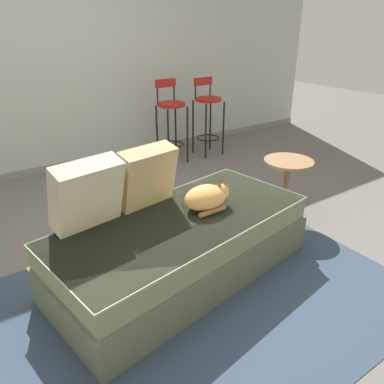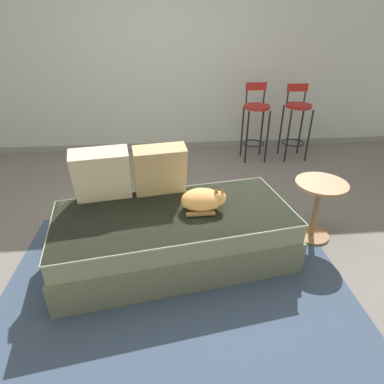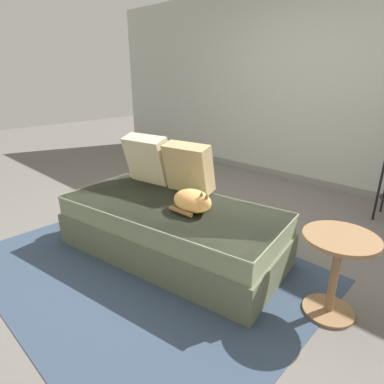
{
  "view_description": "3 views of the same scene",
  "coord_description": "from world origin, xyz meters",
  "px_view_note": "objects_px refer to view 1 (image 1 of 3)",
  "views": [
    {
      "loc": [
        -1.22,
        -2.3,
        1.69
      ],
      "look_at": [
        0.15,
        -0.3,
        0.57
      ],
      "focal_mm": 35.0,
      "sensor_mm": 36.0,
      "label": 1
    },
    {
      "loc": [
        -0.04,
        -2.52,
        1.79
      ],
      "look_at": [
        0.15,
        -0.3,
        0.57
      ],
      "focal_mm": 30.0,
      "sensor_mm": 36.0,
      "label": 2
    },
    {
      "loc": [
        1.79,
        -2.02,
        1.45
      ],
      "look_at": [
        0.15,
        -0.3,
        0.57
      ],
      "focal_mm": 30.0,
      "sensor_mm": 36.0,
      "label": 3
    }
  ],
  "objects_px": {
    "couch": "(183,245)",
    "throw_pillow_middle": "(146,176)",
    "throw_pillow_corner": "(87,194)",
    "cat": "(207,197)",
    "bar_stool_by_doorway": "(208,110)",
    "bar_stool_near_window": "(171,115)",
    "side_table": "(287,180)"
  },
  "relations": [
    {
      "from": "throw_pillow_corner",
      "to": "bar_stool_by_doorway",
      "type": "relative_size",
      "value": 0.48
    },
    {
      "from": "bar_stool_near_window",
      "to": "cat",
      "type": "bearing_deg",
      "value": -114.97
    },
    {
      "from": "throw_pillow_middle",
      "to": "side_table",
      "type": "bearing_deg",
      "value": -4.59
    },
    {
      "from": "throw_pillow_corner",
      "to": "side_table",
      "type": "height_order",
      "value": "throw_pillow_corner"
    },
    {
      "from": "throw_pillow_middle",
      "to": "bar_stool_by_doorway",
      "type": "height_order",
      "value": "bar_stool_by_doorway"
    },
    {
      "from": "bar_stool_by_doorway",
      "to": "side_table",
      "type": "height_order",
      "value": "bar_stool_by_doorway"
    },
    {
      "from": "bar_stool_near_window",
      "to": "bar_stool_by_doorway",
      "type": "distance_m",
      "value": 0.57
    },
    {
      "from": "cat",
      "to": "side_table",
      "type": "bearing_deg",
      "value": 9.71
    },
    {
      "from": "cat",
      "to": "bar_stool_by_doorway",
      "type": "xyz_separation_m",
      "value": [
        1.53,
        2.05,
        0.06
      ]
    },
    {
      "from": "bar_stool_by_doorway",
      "to": "bar_stool_near_window",
      "type": "bearing_deg",
      "value": 179.95
    },
    {
      "from": "cat",
      "to": "bar_stool_near_window",
      "type": "distance_m",
      "value": 2.27
    },
    {
      "from": "couch",
      "to": "throw_pillow_corner",
      "type": "height_order",
      "value": "throw_pillow_corner"
    },
    {
      "from": "throw_pillow_corner",
      "to": "cat",
      "type": "bearing_deg",
      "value": -15.04
    },
    {
      "from": "cat",
      "to": "bar_stool_by_doorway",
      "type": "distance_m",
      "value": 2.56
    },
    {
      "from": "throw_pillow_corner",
      "to": "throw_pillow_middle",
      "type": "relative_size",
      "value": 1.05
    },
    {
      "from": "couch",
      "to": "throw_pillow_middle",
      "type": "relative_size",
      "value": 4.35
    },
    {
      "from": "bar_stool_near_window",
      "to": "bar_stool_by_doorway",
      "type": "xyz_separation_m",
      "value": [
        0.57,
        -0.0,
        -0.01
      ]
    },
    {
      "from": "throw_pillow_middle",
      "to": "bar_stool_by_doorway",
      "type": "xyz_separation_m",
      "value": [
        1.86,
        1.77,
        -0.08
      ]
    },
    {
      "from": "couch",
      "to": "throw_pillow_middle",
      "type": "bearing_deg",
      "value": 107.35
    },
    {
      "from": "side_table",
      "to": "bar_stool_near_window",
      "type": "bearing_deg",
      "value": 92.52
    },
    {
      "from": "throw_pillow_middle",
      "to": "bar_stool_near_window",
      "type": "bearing_deg",
      "value": 53.95
    },
    {
      "from": "throw_pillow_middle",
      "to": "side_table",
      "type": "distance_m",
      "value": 1.41
    },
    {
      "from": "throw_pillow_corner",
      "to": "bar_stool_near_window",
      "type": "height_order",
      "value": "bar_stool_near_window"
    },
    {
      "from": "throw_pillow_middle",
      "to": "bar_stool_near_window",
      "type": "height_order",
      "value": "bar_stool_near_window"
    },
    {
      "from": "cat",
      "to": "bar_stool_near_window",
      "type": "relative_size",
      "value": 0.34
    },
    {
      "from": "throw_pillow_corner",
      "to": "bar_stool_by_doorway",
      "type": "xyz_separation_m",
      "value": [
        2.32,
        1.84,
        -0.09
      ]
    },
    {
      "from": "throw_pillow_corner",
      "to": "couch",
      "type": "bearing_deg",
      "value": -23.24
    },
    {
      "from": "throw_pillow_corner",
      "to": "cat",
      "type": "distance_m",
      "value": 0.83
    },
    {
      "from": "cat",
      "to": "couch",
      "type": "bearing_deg",
      "value": -173.07
    },
    {
      "from": "couch",
      "to": "side_table",
      "type": "distance_m",
      "value": 1.29
    },
    {
      "from": "couch",
      "to": "side_table",
      "type": "relative_size",
      "value": 3.6
    },
    {
      "from": "bar_stool_near_window",
      "to": "throw_pillow_corner",
      "type": "bearing_deg",
      "value": -133.51
    }
  ]
}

